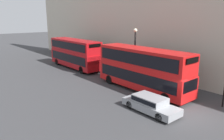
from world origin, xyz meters
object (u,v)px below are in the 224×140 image
bus_leading (142,68)px  car_dark_sedan (150,103)px  pedestrian (83,58)px  bus_second_in_queue (75,52)px

bus_leading → car_dark_sedan: 5.54m
pedestrian → bus_leading: bearing=-100.4°
bus_second_in_queue → pedestrian: bus_second_in_queue is taller
bus_second_in_queue → car_dark_sedan: 17.75m
car_dark_sedan → pedestrian: (6.27, 19.70, 0.06)m
bus_second_in_queue → car_dark_sedan: (-3.40, -17.34, -1.62)m
bus_leading → car_dark_sedan: (-3.40, -4.03, -1.70)m
car_dark_sedan → pedestrian: size_ratio=2.94×
bus_second_in_queue → pedestrian: (2.87, 2.36, -1.57)m
bus_leading → pedestrian: 16.01m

